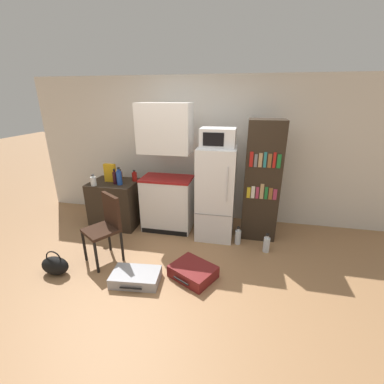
{
  "coord_description": "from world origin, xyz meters",
  "views": [
    {
      "loc": [
        0.85,
        -2.44,
        2.14
      ],
      "look_at": [
        0.16,
        0.85,
        0.88
      ],
      "focal_mm": 24.0,
      "sensor_mm": 36.0,
      "label": 1
    }
  ],
  "objects_px": {
    "bottle_amber_beer": "(121,176)",
    "suitcase_large_flat": "(193,272)",
    "bottle_clear_short": "(93,181)",
    "cereal_box": "(110,173)",
    "refrigerator": "(216,193)",
    "bottle_wine_dark": "(115,178)",
    "suitcase_small_flat": "(136,277)",
    "bottle_ketchup_red": "(135,176)",
    "microwave": "(218,138)",
    "kitchen_hutch": "(167,175)",
    "water_bottle_middle": "(238,237)",
    "bookshelf": "(262,182)",
    "water_bottle_front": "(267,244)",
    "chair": "(106,223)",
    "bottle_blue_soda": "(119,177)",
    "side_table": "(116,203)",
    "handbag": "(55,265)"
  },
  "relations": [
    {
      "from": "bottle_amber_beer",
      "to": "suitcase_large_flat",
      "type": "bearing_deg",
      "value": -39.31
    },
    {
      "from": "bottle_clear_short",
      "to": "cereal_box",
      "type": "relative_size",
      "value": 0.61
    },
    {
      "from": "refrigerator",
      "to": "cereal_box",
      "type": "distance_m",
      "value": 1.8
    },
    {
      "from": "bottle_wine_dark",
      "to": "cereal_box",
      "type": "xyz_separation_m",
      "value": [
        -0.13,
        0.1,
        0.04
      ]
    },
    {
      "from": "bottle_clear_short",
      "to": "suitcase_small_flat",
      "type": "bearing_deg",
      "value": -44.54
    },
    {
      "from": "bottle_ketchup_red",
      "to": "cereal_box",
      "type": "height_order",
      "value": "cereal_box"
    },
    {
      "from": "suitcase_large_flat",
      "to": "suitcase_small_flat",
      "type": "distance_m",
      "value": 0.71
    },
    {
      "from": "bottle_wine_dark",
      "to": "microwave",
      "type": "bearing_deg",
      "value": 2.57
    },
    {
      "from": "kitchen_hutch",
      "to": "suitcase_large_flat",
      "type": "bearing_deg",
      "value": -60.28
    },
    {
      "from": "suitcase_large_flat",
      "to": "water_bottle_middle",
      "type": "xyz_separation_m",
      "value": [
        0.52,
        0.9,
        0.04
      ]
    },
    {
      "from": "bookshelf",
      "to": "water_bottle_front",
      "type": "distance_m",
      "value": 0.94
    },
    {
      "from": "chair",
      "to": "suitcase_small_flat",
      "type": "height_order",
      "value": "chair"
    },
    {
      "from": "bookshelf",
      "to": "bottle_wine_dark",
      "type": "relative_size",
      "value": 7.33
    },
    {
      "from": "microwave",
      "to": "cereal_box",
      "type": "relative_size",
      "value": 1.68
    },
    {
      "from": "refrigerator",
      "to": "microwave",
      "type": "xyz_separation_m",
      "value": [
        -0.0,
        -0.0,
        0.86
      ]
    },
    {
      "from": "bookshelf",
      "to": "bottle_blue_soda",
      "type": "bearing_deg",
      "value": -174.53
    },
    {
      "from": "bookshelf",
      "to": "chair",
      "type": "bearing_deg",
      "value": -152.11
    },
    {
      "from": "refrigerator",
      "to": "suitcase_large_flat",
      "type": "bearing_deg",
      "value": -96.87
    },
    {
      "from": "bottle_clear_short",
      "to": "bottle_amber_beer",
      "type": "bearing_deg",
      "value": 47.99
    },
    {
      "from": "cereal_box",
      "to": "water_bottle_middle",
      "type": "relative_size",
      "value": 1.05
    },
    {
      "from": "bottle_wine_dark",
      "to": "chair",
      "type": "bearing_deg",
      "value": -71.32
    },
    {
      "from": "bottle_wine_dark",
      "to": "chair",
      "type": "distance_m",
      "value": 1.0
    },
    {
      "from": "microwave",
      "to": "bottle_ketchup_red",
      "type": "bearing_deg",
      "value": 174.73
    },
    {
      "from": "side_table",
      "to": "refrigerator",
      "type": "relative_size",
      "value": 0.55
    },
    {
      "from": "bottle_wine_dark",
      "to": "handbag",
      "type": "height_order",
      "value": "bottle_wine_dark"
    },
    {
      "from": "chair",
      "to": "water_bottle_middle",
      "type": "height_order",
      "value": "chair"
    },
    {
      "from": "kitchen_hutch",
      "to": "suitcase_small_flat",
      "type": "distance_m",
      "value": 1.68
    },
    {
      "from": "kitchen_hutch",
      "to": "suitcase_large_flat",
      "type": "distance_m",
      "value": 1.63
    },
    {
      "from": "bottle_wine_dark",
      "to": "cereal_box",
      "type": "bearing_deg",
      "value": 143.03
    },
    {
      "from": "bottle_blue_soda",
      "to": "bottle_amber_beer",
      "type": "height_order",
      "value": "bottle_blue_soda"
    },
    {
      "from": "refrigerator",
      "to": "bookshelf",
      "type": "bearing_deg",
      "value": 9.54
    },
    {
      "from": "bottle_clear_short",
      "to": "chair",
      "type": "bearing_deg",
      "value": -50.87
    },
    {
      "from": "bottle_blue_soda",
      "to": "suitcase_large_flat",
      "type": "xyz_separation_m",
      "value": [
        1.43,
        -1.03,
        -0.83
      ]
    },
    {
      "from": "suitcase_small_flat",
      "to": "water_bottle_middle",
      "type": "relative_size",
      "value": 2.14
    },
    {
      "from": "refrigerator",
      "to": "suitcase_small_flat",
      "type": "bearing_deg",
      "value": -120.55
    },
    {
      "from": "kitchen_hutch",
      "to": "water_bottle_middle",
      "type": "distance_m",
      "value": 1.49
    },
    {
      "from": "kitchen_hutch",
      "to": "suitcase_large_flat",
      "type": "relative_size",
      "value": 3.14
    },
    {
      "from": "handbag",
      "to": "refrigerator",
      "type": "bearing_deg",
      "value": 37.32
    },
    {
      "from": "handbag",
      "to": "side_table",
      "type": "bearing_deg",
      "value": 84.72
    },
    {
      "from": "side_table",
      "to": "suitcase_large_flat",
      "type": "height_order",
      "value": "side_table"
    },
    {
      "from": "suitcase_large_flat",
      "to": "bottle_ketchup_red",
      "type": "bearing_deg",
      "value": 163.58
    },
    {
      "from": "bottle_clear_short",
      "to": "handbag",
      "type": "relative_size",
      "value": 0.51
    },
    {
      "from": "suitcase_small_flat",
      "to": "water_bottle_front",
      "type": "distance_m",
      "value": 1.89
    },
    {
      "from": "bottle_ketchup_red",
      "to": "water_bottle_front",
      "type": "bearing_deg",
      "value": -12.4
    },
    {
      "from": "bookshelf",
      "to": "bottle_blue_soda",
      "type": "relative_size",
      "value": 6.38
    },
    {
      "from": "bottle_blue_soda",
      "to": "suitcase_large_flat",
      "type": "height_order",
      "value": "bottle_blue_soda"
    },
    {
      "from": "bottle_blue_soda",
      "to": "bottle_ketchup_red",
      "type": "relative_size",
      "value": 1.54
    },
    {
      "from": "side_table",
      "to": "suitcase_small_flat",
      "type": "distance_m",
      "value": 1.69
    },
    {
      "from": "chair",
      "to": "water_bottle_front",
      "type": "height_order",
      "value": "chair"
    },
    {
      "from": "bookshelf",
      "to": "bottle_amber_beer",
      "type": "distance_m",
      "value": 2.33
    }
  ]
}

